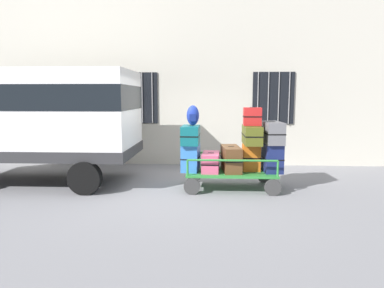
% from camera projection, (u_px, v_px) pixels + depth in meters
% --- Properties ---
extents(ground_plane, '(40.00, 40.00, 0.00)m').
position_uv_depth(ground_plane, '(194.00, 186.00, 7.92)').
color(ground_plane, gray).
extents(building_wall, '(12.00, 0.38, 5.00)m').
position_uv_depth(building_wall, '(198.00, 81.00, 10.26)').
color(building_wall, beige).
rests_on(building_wall, ground).
extents(van, '(4.52, 2.23, 2.64)m').
position_uv_depth(van, '(39.00, 114.00, 8.15)').
color(van, white).
rests_on(van, ground).
extents(luggage_cart, '(2.02, 1.17, 0.40)m').
position_uv_depth(luggage_cart, '(231.00, 174.00, 7.70)').
color(luggage_cart, '#2D8438').
rests_on(luggage_cart, ground).
extents(cart_railing, '(1.92, 1.03, 0.35)m').
position_uv_depth(cart_railing, '(231.00, 158.00, 7.66)').
color(cart_railing, '#2D8438').
rests_on(cart_railing, luggage_cart).
extents(suitcase_left_bottom, '(0.42, 0.63, 0.60)m').
position_uv_depth(suitcase_left_bottom, '(191.00, 157.00, 7.69)').
color(suitcase_left_bottom, '#3372C6').
rests_on(suitcase_left_bottom, luggage_cart).
extents(suitcase_left_middle, '(0.41, 0.75, 0.41)m').
position_uv_depth(suitcase_left_middle, '(191.00, 135.00, 7.60)').
color(suitcase_left_middle, '#0F5960').
rests_on(suitcase_left_middle, suitcase_left_bottom).
extents(suitcase_midleft_bottom, '(0.42, 0.79, 0.41)m').
position_uv_depth(suitcase_midleft_bottom, '(211.00, 162.00, 7.67)').
color(suitcase_midleft_bottom, '#CC4C72').
rests_on(suitcase_midleft_bottom, luggage_cart).
extents(suitcase_center_bottom, '(0.46, 0.91, 0.55)m').
position_uv_depth(suitcase_center_bottom, '(231.00, 159.00, 7.67)').
color(suitcase_center_bottom, brown).
rests_on(suitcase_center_bottom, luggage_cart).
extents(suitcase_midright_bottom, '(0.40, 0.32, 0.61)m').
position_uv_depth(suitcase_midright_bottom, '(251.00, 157.00, 7.67)').
color(suitcase_midright_bottom, orange).
rests_on(suitcase_midright_bottom, luggage_cart).
extents(suitcase_midright_middle, '(0.38, 0.87, 0.41)m').
position_uv_depth(suitcase_midright_middle, '(252.00, 135.00, 7.55)').
color(suitcase_midright_middle, '#4C5119').
rests_on(suitcase_midright_middle, suitcase_midright_bottom).
extents(suitcase_midright_top, '(0.39, 0.32, 0.40)m').
position_uv_depth(suitcase_midright_top, '(252.00, 116.00, 7.52)').
color(suitcase_midright_top, '#B21E1E').
rests_on(suitcase_midright_top, suitcase_midright_middle).
extents(suitcase_right_bottom, '(0.43, 0.71, 0.62)m').
position_uv_depth(suitcase_right_bottom, '(272.00, 158.00, 7.62)').
color(suitcase_right_bottom, navy).
rests_on(suitcase_right_bottom, luggage_cart).
extents(suitcase_right_middle, '(0.43, 0.89, 0.48)m').
position_uv_depth(suitcase_right_middle, '(272.00, 133.00, 7.57)').
color(suitcase_right_middle, slate).
rests_on(suitcase_right_middle, suitcase_right_bottom).
extents(backpack, '(0.27, 0.22, 0.44)m').
position_uv_depth(backpack, '(193.00, 116.00, 7.56)').
color(backpack, navy).
rests_on(backpack, suitcase_left_middle).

